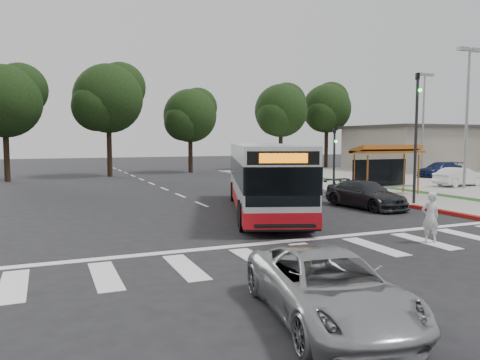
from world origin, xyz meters
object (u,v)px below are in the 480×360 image
dark_sedan (365,194)px  silver_suv_south (328,287)px  transit_bus (264,178)px  pedestrian (430,217)px

dark_sedan → silver_suv_south: bearing=-136.4°
transit_bus → silver_suv_south: size_ratio=2.61×
pedestrian → silver_suv_south: (-6.58, -4.21, -0.19)m
pedestrian → transit_bus: bearing=-60.4°
pedestrian → dark_sedan: bearing=-98.2°
transit_bus → pedestrian: transit_bus is taller
transit_bus → silver_suv_south: bearing=-90.8°
pedestrian → silver_suv_south: size_ratio=0.36×
transit_bus → pedestrian: (2.14, -7.76, -0.71)m
silver_suv_south → transit_bus: bearing=79.4°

